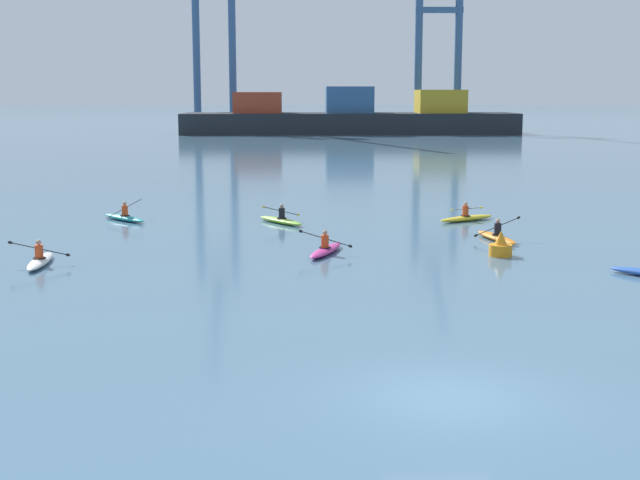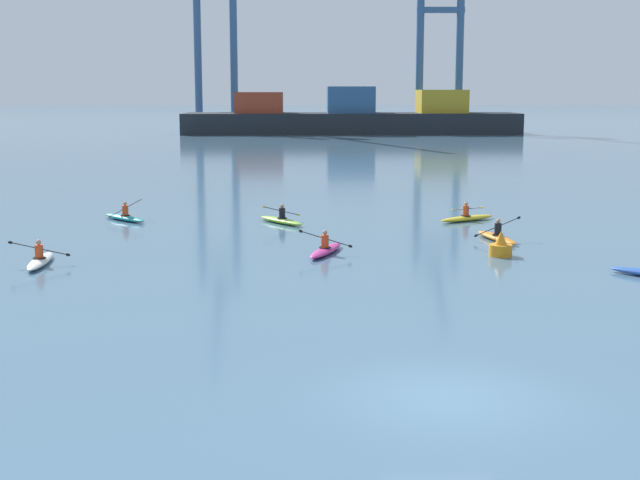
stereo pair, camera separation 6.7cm
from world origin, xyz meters
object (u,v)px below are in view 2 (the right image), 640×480
at_px(gantry_crane_west, 215,17).
at_px(kayak_lime, 281,220).
at_px(kayak_teal, 125,217).
at_px(kayak_magenta, 326,249).
at_px(channel_buoy, 501,247).
at_px(kayak_yellow, 467,217).
at_px(container_barge, 351,118).
at_px(kayak_orange, 497,237).
at_px(gantry_crane_west_mid, 441,33).
at_px(kayak_white, 40,260).

height_order(gantry_crane_west, kayak_lime, gantry_crane_west).
bearing_deg(kayak_teal, kayak_magenta, -43.24).
height_order(channel_buoy, kayak_teal, kayak_teal).
bearing_deg(kayak_yellow, kayak_lime, -175.95).
height_order(kayak_lime, kayak_teal, kayak_teal).
xyz_separation_m(container_barge, kayak_orange, (1.27, -96.83, -2.21)).
relative_size(gantry_crane_west_mid, kayak_teal, 10.26).
xyz_separation_m(kayak_lime, kayak_yellow, (9.17, 0.65, 0.00)).
bearing_deg(kayak_orange, container_barge, 90.75).
height_order(container_barge, kayak_white, container_barge).
relative_size(channel_buoy, kayak_magenta, 0.29).
xyz_separation_m(gantry_crane_west_mid, kayak_magenta, (-20.50, -106.87, -15.14)).
height_order(kayak_lime, kayak_yellow, kayak_lime).
relative_size(kayak_teal, kayak_orange, 0.84).
bearing_deg(channel_buoy, kayak_yellow, 87.54).
distance_m(container_barge, kayak_white, 103.25).
distance_m(kayak_teal, kayak_magenta, 13.41).
bearing_deg(gantry_crane_west, kayak_white, -87.64).
relative_size(container_barge, kayak_magenta, 14.73).
distance_m(channel_buoy, kayak_lime, 12.35).
bearing_deg(channel_buoy, kayak_orange, 80.03).
relative_size(kayak_yellow, kayak_magenta, 0.94).
relative_size(gantry_crane_west, kayak_magenta, 11.39).
xyz_separation_m(channel_buoy, kayak_lime, (-8.76, 8.69, -0.19)).
xyz_separation_m(gantry_crane_west, kayak_lime, (13.23, -101.77, -17.82)).
relative_size(gantry_crane_west_mid, channel_buoy, 29.50).
relative_size(kayak_lime, kayak_teal, 1.08).
relative_size(gantry_crane_west_mid, kayak_yellow, 9.26).
relative_size(gantry_crane_west, kayak_orange, 11.26).
distance_m(gantry_crane_west_mid, kayak_white, 114.27).
bearing_deg(kayak_teal, container_barge, 80.04).
distance_m(gantry_crane_west, channel_buoy, 114.00).
distance_m(gantry_crane_west_mid, kayak_lime, 102.41).
relative_size(channel_buoy, kayak_orange, 0.29).
height_order(gantry_crane_west_mid, kayak_lime, gantry_crane_west_mid).
xyz_separation_m(gantry_crane_west_mid, kayak_white, (-31.10, -108.91, -15.14)).
bearing_deg(kayak_lime, kayak_teal, 172.16).
bearing_deg(kayak_lime, channel_buoy, -44.77).
bearing_deg(gantry_crane_west_mid, kayak_teal, -107.22).
relative_size(gantry_crane_west, kayak_lime, 12.54).
distance_m(gantry_crane_west_mid, kayak_magenta, 109.87).
distance_m(kayak_white, kayak_magenta, 10.79).
relative_size(container_barge, kayak_yellow, 15.74).
bearing_deg(kayak_magenta, channel_buoy, -4.89).
bearing_deg(container_barge, kayak_teal, -99.96).
distance_m(channel_buoy, kayak_magenta, 6.82).
relative_size(kayak_white, kayak_magenta, 1.01).
height_order(channel_buoy, kayak_white, channel_buoy).
relative_size(gantry_crane_west_mid, kayak_white, 8.59).
bearing_deg(gantry_crane_west, kayak_lime, -82.59).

